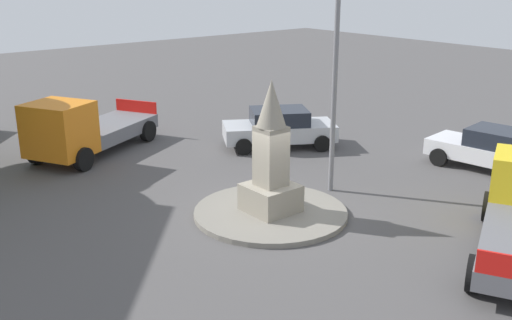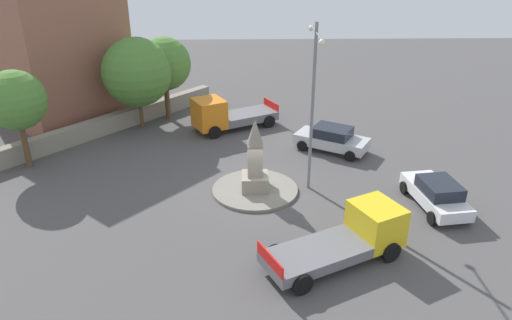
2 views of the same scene
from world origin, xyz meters
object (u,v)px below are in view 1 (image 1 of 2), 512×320
truck_orange_parked_left (81,130)px  monument (271,161)px  car_white_waiting (493,149)px  streetlamp (337,29)px  car_silver_far_side (279,127)px

truck_orange_parked_left → monument: bearing=12.0°
car_white_waiting → streetlamp: bearing=-110.2°
streetlamp → car_silver_far_side: (-4.73, 1.98, -4.29)m
monument → streetlamp: (-0.30, 2.79, 3.43)m
monument → car_silver_far_side: (-5.03, 4.77, -0.86)m
car_white_waiting → truck_orange_parked_left: size_ratio=0.73×
monument → car_white_waiting: size_ratio=0.86×
streetlamp → truck_orange_parked_left: size_ratio=1.41×
streetlamp → monument: bearing=-83.8°
monument → streetlamp: size_ratio=0.45×
monument → truck_orange_parked_left: (-8.64, -1.84, -0.58)m
streetlamp → car_silver_far_side: size_ratio=1.81×
car_white_waiting → truck_orange_parked_left: (-10.49, -10.48, 0.30)m
car_white_waiting → car_silver_far_side: car_silver_far_side is taller
truck_orange_parked_left → car_white_waiting: bearing=45.0°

